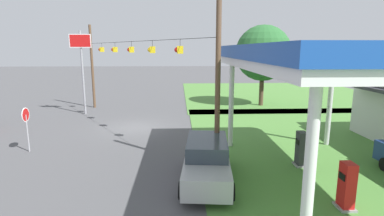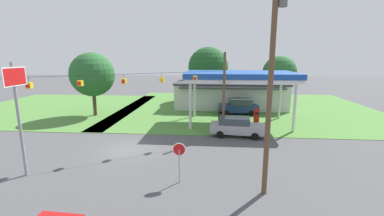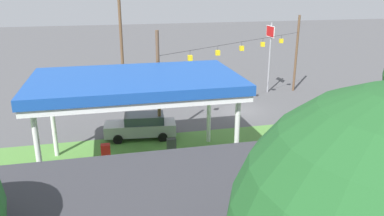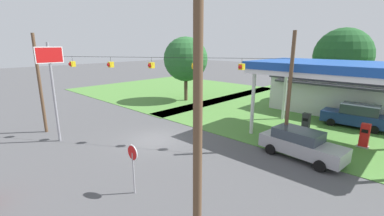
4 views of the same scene
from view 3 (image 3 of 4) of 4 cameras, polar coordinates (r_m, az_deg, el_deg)
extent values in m
plane|color=#4C4C4F|center=(33.91, 7.18, -0.33)|extent=(160.00, 160.00, 0.00)
cube|color=silver|center=(21.79, -8.48, 2.99)|extent=(11.55, 6.98, 0.35)
cube|color=#19479E|center=(21.68, -8.53, 4.14)|extent=(11.75, 7.18, 0.55)
cylinder|color=silver|center=(26.16, 2.59, -0.23)|extent=(0.28, 0.28, 4.89)
cylinder|color=silver|center=(25.53, -20.43, -1.88)|extent=(0.28, 0.28, 4.89)
cylinder|color=silver|center=(21.02, 6.82, -5.09)|extent=(0.28, 0.28, 4.89)
cylinder|color=silver|center=(20.23, -22.26, -7.38)|extent=(0.28, 0.28, 4.89)
cube|color=#333338|center=(14.02, -3.17, -12.07)|extent=(15.97, 6.21, 0.24)
cube|color=#333338|center=(17.08, -5.10, -7.65)|extent=(14.10, 0.70, 0.20)
cube|color=gray|center=(23.81, -3.09, -8.39)|extent=(0.71, 0.56, 0.12)
cube|color=#333338|center=(23.43, -3.13, -6.49)|extent=(0.55, 0.40, 1.62)
cube|color=black|center=(23.49, -3.23, -5.55)|extent=(0.38, 0.03, 0.24)
cube|color=gray|center=(23.55, -12.79, -9.18)|extent=(0.71, 0.56, 0.12)
cube|color=red|center=(23.16, -12.94, -7.26)|extent=(0.55, 0.40, 1.62)
cube|color=black|center=(23.23, -13.01, -6.32)|extent=(0.39, 0.03, 0.24)
cube|color=#9E9EA3|center=(27.64, -7.88, -3.06)|extent=(5.26, 2.35, 0.84)
cube|color=#333D47|center=(27.38, -7.30, -1.59)|extent=(2.96, 1.97, 0.63)
cylinder|color=black|center=(27.00, -11.21, -4.74)|extent=(0.70, 0.29, 0.68)
cylinder|color=black|center=(28.75, -11.00, -3.28)|extent=(0.70, 0.29, 0.68)
cylinder|color=black|center=(26.94, -4.47, -4.48)|extent=(0.70, 0.29, 0.68)
cylinder|color=black|center=(28.69, -4.67, -3.03)|extent=(0.70, 0.29, 0.68)
cube|color=navy|center=(19.10, -7.80, -13.24)|extent=(5.17, 2.08, 0.93)
cube|color=#333D47|center=(18.63, -8.86, -11.07)|extent=(2.87, 1.83, 0.80)
cylinder|color=black|center=(20.35, -3.63, -12.47)|extent=(0.69, 0.25, 0.68)
cylinder|color=black|center=(18.79, -2.37, -15.33)|extent=(0.69, 0.25, 0.68)
cylinder|color=black|center=(20.05, -12.72, -13.45)|extent=(0.69, 0.25, 0.68)
cube|color=#AD1414|center=(45.02, 0.83, 5.49)|extent=(2.07, 4.35, 0.89)
cube|color=#333D47|center=(45.11, 0.77, 6.46)|extent=(1.82, 2.43, 0.56)
cylinder|color=black|center=(44.05, 2.36, 4.60)|extent=(0.26, 0.69, 0.68)
cylinder|color=black|center=(43.69, -0.07, 4.50)|extent=(0.26, 0.69, 0.68)
cylinder|color=black|center=(46.56, 1.66, 5.36)|extent=(0.26, 0.69, 0.68)
cylinder|color=black|center=(46.22, -0.64, 5.27)|extent=(0.26, 0.69, 0.68)
cylinder|color=#99999E|center=(37.09, -2.72, 3.11)|extent=(0.08, 0.08, 2.10)
cylinder|color=white|center=(36.83, -2.75, 4.69)|extent=(0.80, 0.03, 0.80)
cylinder|color=red|center=(36.83, -2.75, 4.69)|extent=(0.70, 0.03, 0.70)
cylinder|color=gray|center=(39.36, 11.73, 7.42)|extent=(0.18, 0.18, 7.16)
cube|color=white|center=(38.92, 11.85, 11.35)|extent=(0.06, 1.81, 1.13)
cube|color=red|center=(38.92, 11.85, 11.35)|extent=(0.07, 1.69, 1.01)
cylinder|color=brown|center=(36.40, -10.75, 10.42)|extent=(0.28, 0.28, 11.92)
cylinder|color=brown|center=(40.61, 15.61, 7.95)|extent=(0.24, 0.24, 7.86)
cylinder|color=brown|center=(26.24, -5.12, 3.17)|extent=(0.24, 0.24, 7.86)
cylinder|color=black|center=(32.50, 7.61, 9.97)|extent=(15.84, 10.02, 0.02)
cylinder|color=black|center=(37.64, 13.48, 10.48)|extent=(0.02, 0.02, 0.35)
cube|color=yellow|center=(37.69, 13.44, 9.92)|extent=(0.32, 0.32, 0.40)
sphere|color=red|center=(37.84, 13.32, 9.96)|extent=(0.28, 0.28, 0.28)
cylinder|color=black|center=(35.04, 10.75, 10.12)|extent=(0.02, 0.02, 0.35)
cube|color=yellow|center=(35.09, 10.71, 9.51)|extent=(0.32, 0.32, 0.40)
sphere|color=red|center=(35.25, 10.60, 9.55)|extent=(0.28, 0.28, 0.28)
cylinder|color=black|center=(32.52, 7.60, 9.66)|extent=(0.02, 0.02, 0.35)
cube|color=yellow|center=(32.58, 7.57, 9.01)|extent=(0.32, 0.32, 0.40)
sphere|color=red|center=(32.74, 7.47, 9.06)|extent=(0.28, 0.28, 0.28)
cylinder|color=black|center=(30.12, 3.95, 9.10)|extent=(0.02, 0.02, 0.35)
cube|color=yellow|center=(30.18, 3.93, 8.40)|extent=(0.32, 0.32, 0.40)
sphere|color=yellow|center=(30.34, 3.84, 8.45)|extent=(0.28, 0.28, 0.28)
cylinder|color=black|center=(27.86, -0.30, 8.40)|extent=(0.02, 0.02, 0.35)
cube|color=yellow|center=(27.93, -0.30, 7.64)|extent=(0.32, 0.32, 0.40)
sphere|color=red|center=(28.09, -0.38, 7.70)|extent=(0.28, 0.28, 0.28)
camera|label=1|loc=(29.12, -32.95, 5.22)|focal=28.00mm
camera|label=2|loc=(49.73, -8.23, 14.37)|focal=24.00mm
camera|label=4|loc=(41.65, -17.98, 12.28)|focal=24.00mm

